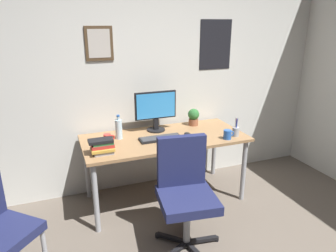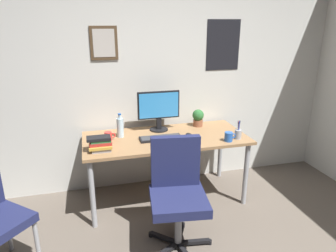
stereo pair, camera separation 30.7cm
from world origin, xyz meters
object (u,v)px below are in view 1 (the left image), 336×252
(book_stack_left, at_px, (102,146))
(monitor, at_px, (156,109))
(office_chair, at_px, (185,188))
(computer_mouse, at_px, (188,134))
(coffee_mug_near, at_px, (228,134))
(keyboard, at_px, (160,138))
(potted_plant, at_px, (193,116))
(water_bottle, at_px, (119,129))
(coffee_mug_far, at_px, (108,138))
(pen_cup, at_px, (236,131))

(book_stack_left, bearing_deg, monitor, 33.32)
(office_chair, relative_size, computer_mouse, 8.64)
(coffee_mug_near, bearing_deg, monitor, 139.48)
(keyboard, relative_size, potted_plant, 2.21)
(coffee_mug_near, distance_m, book_stack_left, 1.26)
(water_bottle, height_order, coffee_mug_far, water_bottle)
(water_bottle, bearing_deg, coffee_mug_far, -153.76)
(computer_mouse, distance_m, water_bottle, 0.72)
(potted_plant, relative_size, pen_cup, 0.98)
(coffee_mug_far, xyz_separation_m, potted_plant, (1.03, 0.19, 0.06))
(office_chair, xyz_separation_m, computer_mouse, (0.32, 0.66, 0.21))
(pen_cup, bearing_deg, keyboard, 166.21)
(office_chair, distance_m, coffee_mug_far, 0.95)
(water_bottle, distance_m, coffee_mug_far, 0.16)
(pen_cup, bearing_deg, monitor, 146.83)
(coffee_mug_far, relative_size, book_stack_left, 0.50)
(monitor, distance_m, keyboard, 0.36)
(office_chair, distance_m, keyboard, 0.70)
(coffee_mug_far, height_order, potted_plant, potted_plant)
(coffee_mug_near, bearing_deg, potted_plant, 104.06)
(keyboard, bearing_deg, pen_cup, -13.79)
(monitor, bearing_deg, office_chair, -93.94)
(keyboard, bearing_deg, office_chair, -91.61)
(monitor, relative_size, pen_cup, 2.30)
(keyboard, height_order, potted_plant, potted_plant)
(computer_mouse, height_order, water_bottle, water_bottle)
(water_bottle, bearing_deg, potted_plant, 8.27)
(office_chair, bearing_deg, coffee_mug_near, 33.41)
(office_chair, bearing_deg, monitor, 86.06)
(water_bottle, xyz_separation_m, coffee_mug_far, (-0.13, -0.06, -0.06))
(coffee_mug_near, relative_size, potted_plant, 0.61)
(keyboard, height_order, pen_cup, pen_cup)
(coffee_mug_near, bearing_deg, computer_mouse, 147.37)
(keyboard, xyz_separation_m, computer_mouse, (0.30, -0.01, 0.01))
(potted_plant, bearing_deg, water_bottle, -171.73)
(keyboard, relative_size, coffee_mug_near, 3.62)
(computer_mouse, xyz_separation_m, book_stack_left, (-0.91, -0.14, 0.05))
(book_stack_left, bearing_deg, water_bottle, 55.45)
(office_chair, distance_m, potted_plant, 1.14)
(water_bottle, bearing_deg, office_chair, -66.25)
(potted_plant, bearing_deg, coffee_mug_far, -169.32)
(monitor, relative_size, water_bottle, 1.82)
(coffee_mug_far, height_order, pen_cup, pen_cup)
(water_bottle, distance_m, book_stack_left, 0.39)
(monitor, bearing_deg, pen_cup, -33.17)
(coffee_mug_near, bearing_deg, book_stack_left, 176.32)
(computer_mouse, bearing_deg, coffee_mug_near, -32.63)
(pen_cup, bearing_deg, coffee_mug_far, 166.94)
(coffee_mug_near, xyz_separation_m, book_stack_left, (-1.25, 0.08, 0.02))
(computer_mouse, relative_size, book_stack_left, 0.49)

